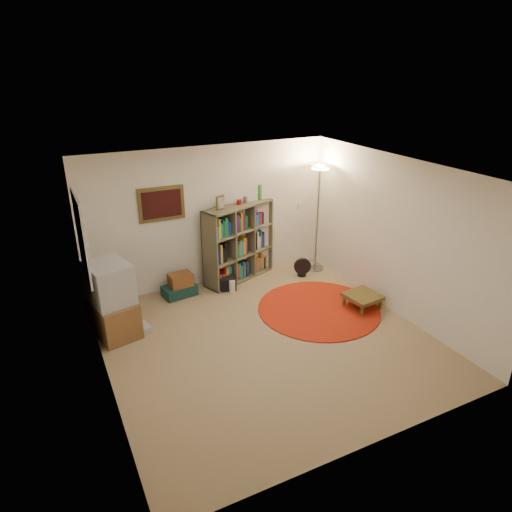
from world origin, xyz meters
The scene contains 12 objects.
room centered at (-0.05, 0.05, 1.26)m, with size 4.54×4.54×2.54m.
bookshelf centered at (0.48, 2.13, 0.69)m, with size 1.49×0.88×1.72m.
floor_lamp centered at (2.01, 1.83, 1.72)m, with size 0.49×0.49×2.07m.
floor_fan centered at (1.60, 1.66, 0.19)m, with size 0.33×0.21×0.37m.
tv_stand centered at (-1.96, 1.18, 0.55)m, with size 0.70×0.89×1.14m.
dvd_box centered at (-1.64, 1.06, 0.05)m, with size 0.35×0.31×0.10m.
suitcase centered at (-0.73, 1.94, 0.09)m, with size 0.61×0.44×0.18m.
wicker_basket centered at (-0.70, 1.95, 0.29)m, with size 0.41×0.31×0.22m.
duffel_bag centered at (0.10, 1.81, 0.11)m, with size 0.39×0.35×0.23m.
paper_towel centered at (0.15, 1.66, 0.11)m, with size 0.12×0.12×0.22m.
red_rug centered at (1.18, 0.44, 0.01)m, with size 2.01×2.01×0.02m.
side_table centered at (1.86, 0.18, 0.20)m, with size 0.58×0.58×0.24m.
Camera 1 is at (-2.67, -5.03, 3.75)m, focal length 32.00 mm.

